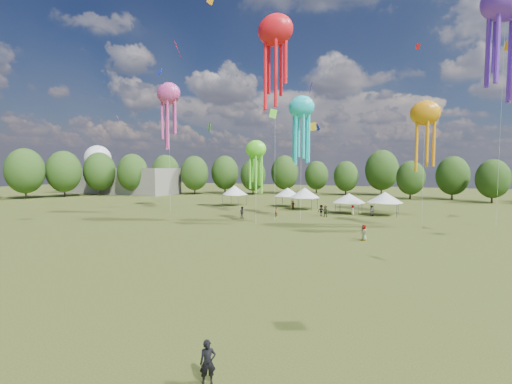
% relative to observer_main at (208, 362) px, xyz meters
% --- Properties ---
extents(ground, '(300.00, 300.00, 0.00)m').
position_rel_observer_main_xyz_m(ground, '(-9.18, 1.62, -0.84)').
color(ground, '#384416').
rests_on(ground, ground).
extents(observer_main, '(0.73, 0.70, 1.67)m').
position_rel_observer_main_xyz_m(observer_main, '(0.00, 0.00, 0.00)').
color(observer_main, black).
rests_on(observer_main, ground).
extents(spectator_near, '(1.10, 0.95, 1.93)m').
position_rel_observer_main_xyz_m(spectator_near, '(-18.91, 39.25, 0.13)').
color(spectator_near, gray).
rests_on(spectator_near, ground).
extents(spectators_far, '(17.81, 24.96, 1.89)m').
position_rel_observer_main_xyz_m(spectators_far, '(-6.36, 46.60, 0.07)').
color(spectators_far, gray).
rests_on(spectators_far, ground).
extents(festival_tents, '(36.41, 11.74, 4.28)m').
position_rel_observer_main_xyz_m(festival_tents, '(-13.05, 55.38, 2.25)').
color(festival_tents, '#47474C').
rests_on(festival_tents, ground).
extents(show_kites, '(56.03, 14.98, 32.58)m').
position_rel_observer_main_xyz_m(show_kites, '(-4.11, 42.51, 21.55)').
color(show_kites, '#1AD9E5').
rests_on(show_kites, ground).
extents(small_kites, '(72.20, 52.38, 46.91)m').
position_rel_observer_main_xyz_m(small_kites, '(-10.18, 43.07, 29.30)').
color(small_kites, '#1AD9E5').
rests_on(small_kites, ground).
extents(treeline, '(201.57, 95.24, 13.43)m').
position_rel_observer_main_xyz_m(treeline, '(-13.04, 64.14, 5.71)').
color(treeline, '#38281C').
rests_on(treeline, ground).
extents(hangar, '(40.00, 12.00, 8.00)m').
position_rel_observer_main_xyz_m(hangar, '(-81.18, 73.62, 3.16)').
color(hangar, gray).
rests_on(hangar, ground).
extents(radome, '(9.00, 9.00, 16.00)m').
position_rel_observer_main_xyz_m(radome, '(-97.18, 79.62, 9.15)').
color(radome, white).
rests_on(radome, ground).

